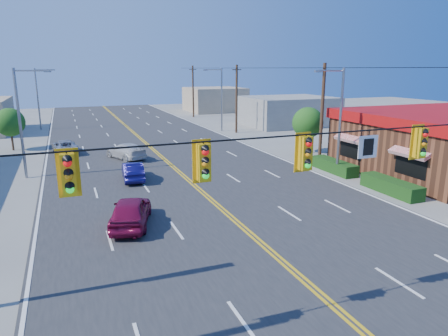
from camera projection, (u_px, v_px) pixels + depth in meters
name	position (u px, v px, depth m)	size (l,w,h in m)	color
ground	(327.00, 302.00, 13.97)	(160.00, 160.00, 0.00)	gray
road	(176.00, 170.00, 31.98)	(20.00, 120.00, 0.06)	#2D2D30
signal_span	(333.00, 167.00, 12.75)	(24.32, 0.34, 9.00)	#47301E
kfc	(448.00, 141.00, 31.38)	(16.30, 12.40, 4.70)	brown
streetlight_se	(338.00, 116.00, 29.38)	(2.55, 0.25, 8.00)	gray
streetlight_ne	(220.00, 96.00, 50.99)	(2.55, 0.25, 8.00)	gray
streetlight_sw	(22.00, 117.00, 28.80)	(2.55, 0.25, 8.00)	gray
streetlight_nw	(39.00, 95.00, 52.22)	(2.55, 0.25, 8.00)	gray
utility_pole_near	(322.00, 114.00, 33.56)	(0.28, 0.28, 8.40)	#47301E
utility_pole_mid	(237.00, 99.00, 49.78)	(0.28, 0.28, 8.40)	#47301E
utility_pole_far	(193.00, 92.00, 65.99)	(0.28, 0.28, 8.40)	#47301E
tree_kfc_rear	(308.00, 123.00, 37.94)	(2.94, 2.94, 4.41)	#47301E
tree_west	(10.00, 122.00, 39.23)	(2.80, 2.80, 4.20)	#47301E
bld_east_mid	(288.00, 111.00, 57.44)	(12.00, 10.00, 4.00)	gray
bld_east_far	(215.00, 99.00, 76.13)	(10.00, 10.00, 4.40)	tan
car_magenta	(131.00, 212.00, 20.50)	(1.82, 4.52, 1.54)	maroon
car_blue	(133.00, 172.00, 28.98)	(1.38, 3.97, 1.31)	#120E56
car_white	(126.00, 151.00, 35.85)	(1.94, 4.78, 1.39)	silver
car_silver	(65.00, 147.00, 38.16)	(2.10, 4.55, 1.26)	#B0AFB4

